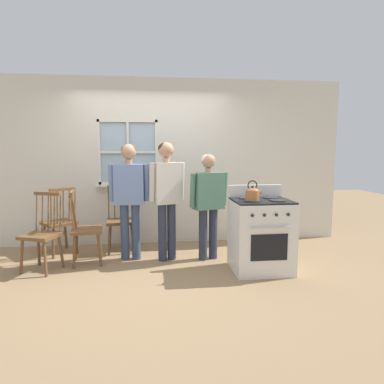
% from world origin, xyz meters
% --- Properties ---
extents(ground_plane, '(16.00, 16.00, 0.00)m').
position_xyz_m(ground_plane, '(0.00, 0.00, 0.00)').
color(ground_plane, '#937551').
extents(wall_back, '(6.40, 0.16, 2.70)m').
position_xyz_m(wall_back, '(0.01, 1.40, 1.34)').
color(wall_back, silver).
rests_on(wall_back, ground_plane).
extents(chair_by_window, '(0.45, 0.47, 1.01)m').
position_xyz_m(chair_by_window, '(-0.91, 0.43, 0.46)').
color(chair_by_window, brown).
rests_on(chair_by_window, ground_plane).
extents(chair_near_wall, '(0.53, 0.52, 1.01)m').
position_xyz_m(chair_near_wall, '(-1.41, 0.21, 0.46)').
color(chair_near_wall, brown).
rests_on(chair_near_wall, ground_plane).
extents(chair_center_cluster, '(0.45, 0.44, 1.01)m').
position_xyz_m(chair_center_cluster, '(-0.47, 0.96, 0.46)').
color(chair_center_cluster, brown).
rests_on(chair_center_cluster, ground_plane).
extents(chair_near_stove, '(0.58, 0.57, 1.01)m').
position_xyz_m(chair_near_stove, '(-1.37, 0.92, 0.46)').
color(chair_near_stove, brown).
rests_on(chair_near_stove, ground_plane).
extents(person_elderly_left, '(0.57, 0.24, 1.63)m').
position_xyz_m(person_elderly_left, '(-0.30, 0.53, 1.00)').
color(person_elderly_left, '#384766').
rests_on(person_elderly_left, ground_plane).
extents(person_teen_center, '(0.52, 0.32, 1.66)m').
position_xyz_m(person_teen_center, '(0.21, 0.44, 1.01)').
color(person_teen_center, '#2D3347').
rests_on(person_teen_center, ground_plane).
extents(person_adult_right, '(0.58, 0.33, 1.49)m').
position_xyz_m(person_adult_right, '(0.79, 0.41, 0.90)').
color(person_adult_right, '#2D3347').
rests_on(person_adult_right, ground_plane).
extents(stove, '(0.73, 0.68, 1.08)m').
position_xyz_m(stove, '(1.39, -0.12, 0.47)').
color(stove, white).
rests_on(stove, ground_plane).
extents(kettle, '(0.21, 0.17, 0.25)m').
position_xyz_m(kettle, '(1.22, -0.26, 1.02)').
color(kettle, '#A86638').
rests_on(kettle, stove).
extents(potted_plant, '(0.14, 0.14, 0.36)m').
position_xyz_m(potted_plant, '(-0.57, 1.31, 1.11)').
color(potted_plant, beige).
rests_on(potted_plant, wall_back).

